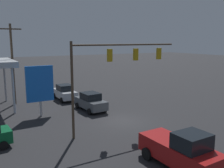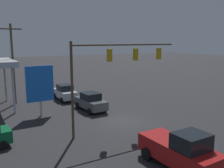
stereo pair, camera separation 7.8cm
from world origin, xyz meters
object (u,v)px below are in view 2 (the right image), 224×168
Objects in this scene: traffic_signal_assembly at (114,64)px; sedan_far at (65,92)px; utility_pole at (13,62)px; sedan_waiting at (91,102)px; pickup_parked at (180,151)px; price_sign at (40,85)px.

traffic_signal_assembly reaches higher than sedan_far.
utility_pole is 10.35m from sedan_waiting.
sedan_far is at bearing 171.82° from utility_pole.
pickup_parked is 20.01m from sedan_far.
traffic_signal_assembly is 8.73m from pickup_parked.
traffic_signal_assembly is at bearing 113.02° from utility_pole.
sedan_waiting is (-6.58, 6.93, -3.99)m from utility_pole.
pickup_parked is at bearing 105.46° from utility_pole.
sedan_waiting is at bearing 175.48° from pickup_parked.
traffic_signal_assembly is at bearing -0.60° from sedan_far.
sedan_waiting and sedan_far have the same top height.
traffic_signal_assembly is 1.96× the size of price_sign.
traffic_signal_assembly reaches higher than sedan_waiting.
price_sign is 15.34m from pickup_parked.
utility_pole is (5.68, -13.36, -0.66)m from traffic_signal_assembly.
traffic_signal_assembly is at bearing 179.51° from pickup_parked.
sedan_waiting is (-0.82, -13.92, -0.16)m from pickup_parked.
sedan_far is (0.72, -6.08, 0.00)m from sedan_waiting.
price_sign is at bearing 102.69° from utility_pole.
traffic_signal_assembly reaches higher than pickup_parked.
price_sign reaches higher than sedan_far.
price_sign is 5.66m from sedan_waiting.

